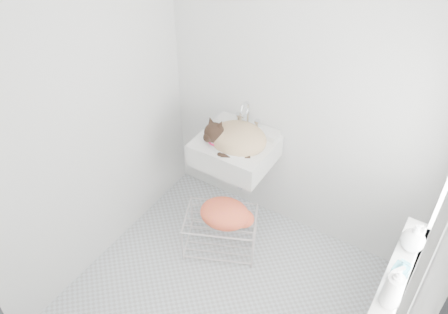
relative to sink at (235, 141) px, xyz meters
The scene contains 15 objects.
floor 1.19m from the sink, 61.85° to the right, with size 2.20×2.00×0.02m, color silver.
back_wall 0.62m from the sink, 33.29° to the left, with size 2.20×0.02×2.50m, color white.
right_wall 1.72m from the sink, 26.32° to the right, with size 0.02×2.00×2.50m, color white.
left_wall 1.10m from the sink, 133.57° to the right, with size 0.02×2.00×2.50m, color white.
window_glass 1.65m from the sink, 20.03° to the right, with size 0.01×0.80×1.00m, color white.
window_frame 1.64m from the sink, 20.22° to the right, with size 0.04×0.90×1.10m, color white.
windowsill 1.51m from the sink, 21.01° to the right, with size 0.16×0.88×0.04m, color white.
sink is the anchor object (origin of this frame).
faucet 0.23m from the sink, 90.00° to the left, with size 0.21×0.15×0.21m, color silver, non-canonical shape.
cat 0.05m from the sink, 55.13° to the right, with size 0.50×0.44×0.28m.
wire_rack 0.77m from the sink, 78.95° to the right, with size 0.55×0.38×0.33m, color silver.
towel 0.60m from the sink, 71.55° to the right, with size 0.39×0.27×0.16m, color #E99900.
bottle_a 1.60m from the sink, 29.13° to the right, with size 0.09×0.09×0.24m, color white.
bottle_b 1.53m from the sink, 24.07° to the right, with size 0.08×0.08×0.18m, color teal.
bottle_c 1.44m from the sink, 13.87° to the right, with size 0.14×0.14×0.18m, color white.
Camera 1 is at (1.01, -1.68, 2.97)m, focal length 37.14 mm.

